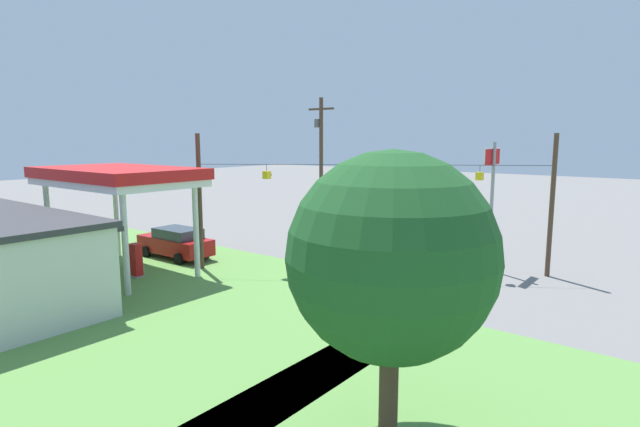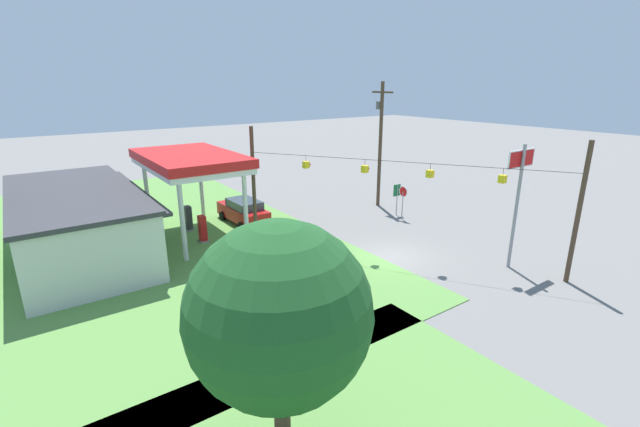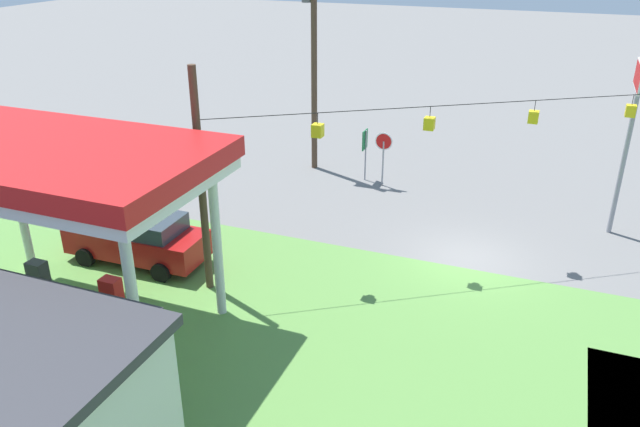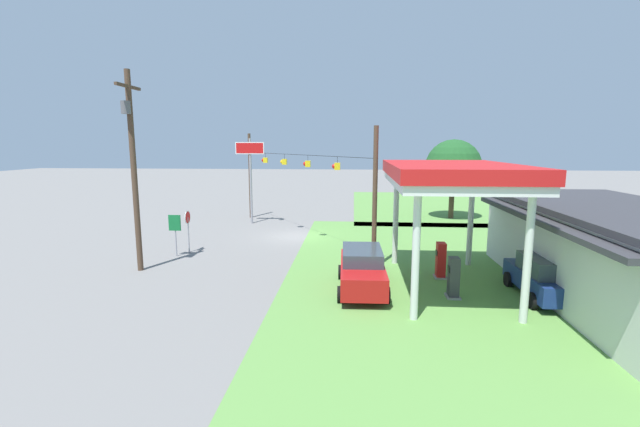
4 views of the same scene
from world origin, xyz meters
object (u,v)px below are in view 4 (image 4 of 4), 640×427
stop_sign_roadside (188,222)px  tree_west_verge (453,167)px  fuel_pump_near (441,262)px  car_at_pumps_front (362,269)px  stop_sign_overhead (250,164)px  route_sign (175,227)px  utility_pole_main (133,161)px  gas_station_store (621,255)px  gas_station_canopy (451,176)px  fuel_pump_far (453,279)px  car_at_pumps_rear (545,277)px

stop_sign_roadside → tree_west_verge: bearing=-54.1°
fuel_pump_near → car_at_pumps_front: bearing=-63.2°
stop_sign_overhead → route_sign: (10.50, -1.87, -3.09)m
utility_pole_main → gas_station_store: bearing=83.1°
stop_sign_overhead → tree_west_verge: 17.00m
gas_station_store → route_sign: bearing=-104.7°
gas_station_store → route_sign: size_ratio=6.07×
gas_station_canopy → tree_west_verge: size_ratio=1.31×
gas_station_store → fuel_pump_far: 6.70m
car_at_pumps_rear → utility_pole_main: size_ratio=0.44×
fuel_pump_far → tree_west_verge: (-19.77, 4.24, 3.57)m
fuel_pump_near → stop_sign_overhead: (-13.49, -12.37, 3.97)m
fuel_pump_near → utility_pole_main: 15.66m
gas_station_store → utility_pole_main: bearing=-96.9°
gas_station_canopy → fuel_pump_near: 4.36m
fuel_pump_near → stop_sign_roadside: size_ratio=0.70×
gas_station_store → stop_sign_overhead: 24.96m
car_at_pumps_rear → stop_sign_overhead: stop_sign_overhead is taller
car_at_pumps_front → stop_sign_overhead: stop_sign_overhead is taller
car_at_pumps_rear → gas_station_store: bearing=-91.4°
car_at_pumps_rear → tree_west_verge: (-19.50, 0.48, 3.47)m
car_at_pumps_rear → tree_west_verge: tree_west_verge is taller
fuel_pump_near → route_sign: size_ratio=0.73×
fuel_pump_near → route_sign: bearing=-101.9°
fuel_pump_far → stop_sign_roadside: bearing=-115.6°
car_at_pumps_front → stop_sign_roadside: size_ratio=1.99×
fuel_pump_near → car_at_pumps_front: (1.90, -3.76, 0.11)m
fuel_pump_far → stop_sign_overhead: stop_sign_overhead is taller
gas_station_canopy → stop_sign_roadside: (-5.30, -13.87, -3.17)m
fuel_pump_far → tree_west_verge: size_ratio=0.26×
gas_station_canopy → fuel_pump_far: gas_station_canopy is taller
fuel_pump_near → gas_station_store: bearing=69.5°
stop_sign_overhead → route_sign: stop_sign_overhead is taller
fuel_pump_near → fuel_pump_far: (2.67, 0.00, 0.00)m
gas_station_store → car_at_pumps_rear: size_ratio=3.36×
car_at_pumps_front → tree_west_verge: size_ratio=0.73×
fuel_pump_far → stop_sign_roadside: 15.41m
stop_sign_roadside → stop_sign_overhead: stop_sign_overhead is taller
route_sign → utility_pole_main: 4.79m
gas_station_canopy → gas_station_store: (1.14, 6.60, -3.04)m
fuel_pump_far → car_at_pumps_rear: size_ratio=0.40×
gas_station_store → tree_west_verge: size_ratio=2.16×
fuel_pump_near → fuel_pump_far: bearing=0.0°
gas_station_store → fuel_pump_near: gas_station_store is taller
fuel_pump_near → tree_west_verge: size_ratio=0.26×
fuel_pump_far → gas_station_canopy: bearing=179.9°
stop_sign_roadside → gas_station_store: bearing=-107.5°
route_sign → fuel_pump_near: bearing=78.1°
stop_sign_roadside → route_sign: (0.98, -0.37, -0.10)m
car_at_pumps_rear → utility_pole_main: (-2.55, -18.70, 4.58)m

